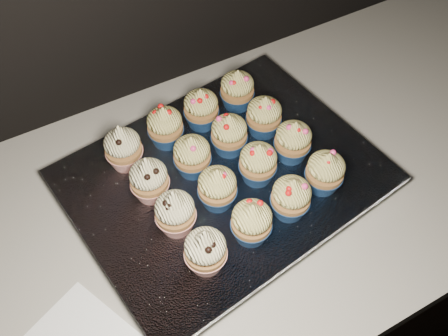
# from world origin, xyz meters

# --- Properties ---
(cabinet) EXTENTS (2.40, 0.60, 0.86)m
(cabinet) POSITION_xyz_m (0.00, 1.70, 0.43)
(cabinet) COLOR black
(cabinet) RESTS_ON ground
(worktop) EXTENTS (2.44, 0.64, 0.04)m
(worktop) POSITION_xyz_m (0.00, 1.70, 0.88)
(worktop) COLOR beige
(worktop) RESTS_ON cabinet
(baking_tray) EXTENTS (0.50, 0.41, 0.02)m
(baking_tray) POSITION_xyz_m (0.03, 1.71, 0.91)
(baking_tray) COLOR black
(baking_tray) RESTS_ON worktop
(foil_lining) EXTENTS (0.54, 0.45, 0.01)m
(foil_lining) POSITION_xyz_m (0.03, 1.71, 0.93)
(foil_lining) COLOR silver
(foil_lining) RESTS_ON baking_tray
(cupcake_0) EXTENTS (0.06, 0.06, 0.10)m
(cupcake_0) POSITION_xyz_m (-0.08, 1.58, 0.97)
(cupcake_0) COLOR #AF2318
(cupcake_0) RESTS_ON foil_lining
(cupcake_1) EXTENTS (0.06, 0.06, 0.08)m
(cupcake_1) POSITION_xyz_m (0.01, 1.59, 0.97)
(cupcake_1) COLOR navy
(cupcake_1) RESTS_ON foil_lining
(cupcake_2) EXTENTS (0.06, 0.06, 0.08)m
(cupcake_2) POSITION_xyz_m (0.08, 1.60, 0.97)
(cupcake_2) COLOR navy
(cupcake_2) RESTS_ON foil_lining
(cupcake_3) EXTENTS (0.06, 0.06, 0.08)m
(cupcake_3) POSITION_xyz_m (0.16, 1.62, 0.97)
(cupcake_3) COLOR navy
(cupcake_3) RESTS_ON foil_lining
(cupcake_4) EXTENTS (0.06, 0.06, 0.10)m
(cupcake_4) POSITION_xyz_m (-0.09, 1.66, 0.97)
(cupcake_4) COLOR #AF2318
(cupcake_4) RESTS_ON foil_lining
(cupcake_5) EXTENTS (0.06, 0.06, 0.08)m
(cupcake_5) POSITION_xyz_m (-0.01, 1.67, 0.97)
(cupcake_5) COLOR navy
(cupcake_5) RESTS_ON foil_lining
(cupcake_6) EXTENTS (0.06, 0.06, 0.08)m
(cupcake_6) POSITION_xyz_m (0.07, 1.68, 0.97)
(cupcake_6) COLOR navy
(cupcake_6) RESTS_ON foil_lining
(cupcake_7) EXTENTS (0.06, 0.06, 0.08)m
(cupcake_7) POSITION_xyz_m (0.15, 1.69, 0.97)
(cupcake_7) COLOR navy
(cupcake_7) RESTS_ON foil_lining
(cupcake_8) EXTENTS (0.06, 0.06, 0.10)m
(cupcake_8) POSITION_xyz_m (-0.10, 1.74, 0.97)
(cupcake_8) COLOR #AF2318
(cupcake_8) RESTS_ON foil_lining
(cupcake_9) EXTENTS (0.06, 0.06, 0.08)m
(cupcake_9) POSITION_xyz_m (-0.01, 1.75, 0.97)
(cupcake_9) COLOR navy
(cupcake_9) RESTS_ON foil_lining
(cupcake_10) EXTENTS (0.06, 0.06, 0.08)m
(cupcake_10) POSITION_xyz_m (0.06, 1.76, 0.97)
(cupcake_10) COLOR navy
(cupcake_10) RESTS_ON foil_lining
(cupcake_11) EXTENTS (0.06, 0.06, 0.08)m
(cupcake_11) POSITION_xyz_m (0.13, 1.77, 0.97)
(cupcake_11) COLOR navy
(cupcake_11) RESTS_ON foil_lining
(cupcake_12) EXTENTS (0.06, 0.06, 0.10)m
(cupcake_12) POSITION_xyz_m (-0.11, 1.82, 0.97)
(cupcake_12) COLOR #AF2318
(cupcake_12) RESTS_ON foil_lining
(cupcake_13) EXTENTS (0.06, 0.06, 0.08)m
(cupcake_13) POSITION_xyz_m (-0.03, 1.83, 0.97)
(cupcake_13) COLOR navy
(cupcake_13) RESTS_ON foil_lining
(cupcake_14) EXTENTS (0.06, 0.06, 0.08)m
(cupcake_14) POSITION_xyz_m (0.05, 1.84, 0.97)
(cupcake_14) COLOR navy
(cupcake_14) RESTS_ON foil_lining
(cupcake_15) EXTENTS (0.06, 0.06, 0.08)m
(cupcake_15) POSITION_xyz_m (0.13, 1.85, 0.97)
(cupcake_15) COLOR navy
(cupcake_15) RESTS_ON foil_lining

